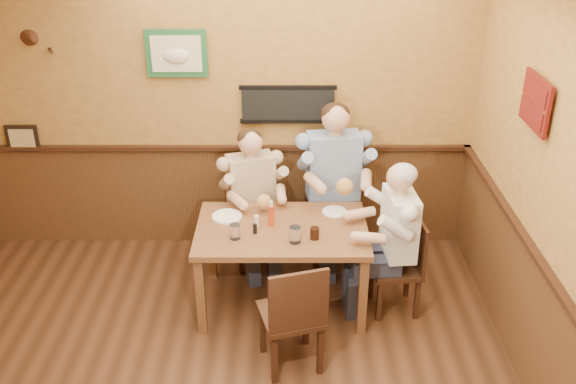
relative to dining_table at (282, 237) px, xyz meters
name	(u,v)px	position (x,y,z in m)	size (l,w,h in m)	color
room	(176,196)	(-0.59, -1.27, 1.03)	(5.02, 5.03, 2.81)	#351D0F
dining_table	(282,237)	(0.00, 0.00, 0.00)	(1.40, 0.90, 0.75)	brown
chair_back_left	(252,223)	(-0.28, 0.65, -0.23)	(0.39, 0.39, 0.85)	#381F12
chair_back_right	(332,211)	(0.46, 0.76, -0.17)	(0.45, 0.45, 0.98)	#381F12
chair_right_end	(396,266)	(0.94, -0.07, -0.23)	(0.39, 0.39, 0.85)	#381F12
chair_near_side	(291,312)	(0.07, -0.75, -0.19)	(0.43, 0.43, 0.93)	#381F12
diner_tan_shirt	(251,205)	(-0.28, 0.65, -0.05)	(0.56, 0.56, 1.21)	beige
diner_blue_polo	(332,191)	(0.46, 0.76, 0.04)	(0.64, 0.64, 1.39)	#809AC0
diner_white_elder	(397,247)	(0.94, -0.07, -0.05)	(0.56, 0.56, 1.21)	silver
water_glass_left	(235,232)	(-0.37, -0.17, 0.15)	(0.08, 0.08, 0.12)	white
water_glass_mid	(295,235)	(0.10, -0.23, 0.16)	(0.09, 0.09, 0.14)	silver
cola_tumbler	(315,233)	(0.26, -0.17, 0.14)	(0.07, 0.07, 0.10)	black
hot_sauce_bottle	(271,214)	(-0.09, 0.04, 0.19)	(0.05, 0.05, 0.20)	red
salt_shaker	(257,221)	(-0.21, 0.02, 0.14)	(0.04, 0.04, 0.10)	silver
pepper_shaker	(255,229)	(-0.21, -0.09, 0.13)	(0.03, 0.03, 0.08)	black
plate_far_left	(227,216)	(-0.46, 0.17, 0.10)	(0.25, 0.25, 0.02)	white
plate_far_right	(334,212)	(0.45, 0.26, 0.10)	(0.21, 0.21, 0.01)	white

